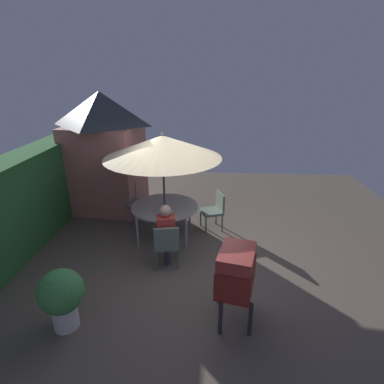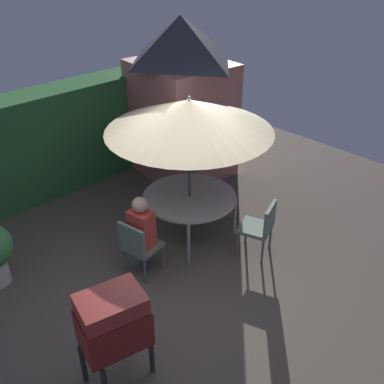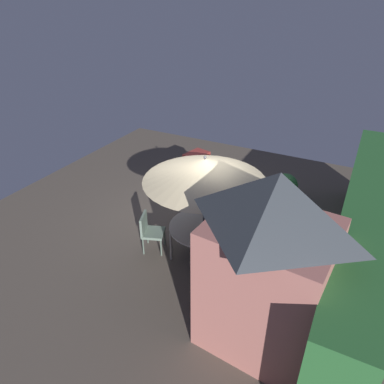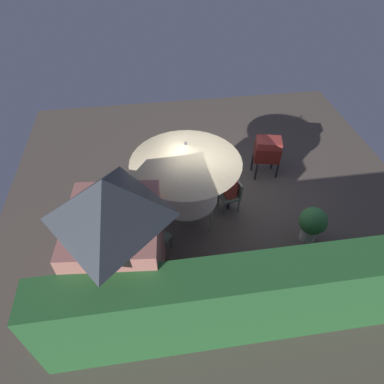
{
  "view_description": "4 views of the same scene",
  "coord_description": "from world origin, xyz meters",
  "px_view_note": "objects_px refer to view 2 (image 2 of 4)",
  "views": [
    {
      "loc": [
        -5.42,
        -0.46,
        3.54
      ],
      "look_at": [
        0.6,
        -0.05,
        1.14
      ],
      "focal_mm": 28.78,
      "sensor_mm": 36.0,
      "label": 1
    },
    {
      "loc": [
        -3.37,
        -3.74,
        4.35
      ],
      "look_at": [
        0.44,
        0.19,
        1.09
      ],
      "focal_mm": 41.33,
      "sensor_mm": 36.0,
      "label": 2
    },
    {
      "loc": [
        6.27,
        3.15,
        5.05
      ],
      "look_at": [
        0.38,
        0.1,
        1.26
      ],
      "focal_mm": 32.55,
      "sensor_mm": 36.0,
      "label": 3
    },
    {
      "loc": [
        1.42,
        6.18,
        6.35
      ],
      "look_at": [
        0.59,
        0.47,
        0.8
      ],
      "focal_mm": 31.0,
      "sensor_mm": 36.0,
      "label": 4
    }
  ],
  "objects_px": {
    "chair_toward_hedge": "(185,170)",
    "patio_umbrella": "(189,116)",
    "chair_near_shed": "(138,245)",
    "garden_shed": "(181,97)",
    "bbq_grill": "(113,322)",
    "person_in_red": "(141,227)",
    "patio_table": "(190,198)",
    "chair_far_side": "(261,226)"
  },
  "relations": [
    {
      "from": "patio_table",
      "to": "garden_shed",
      "type": "bearing_deg",
      "value": 50.08
    },
    {
      "from": "patio_umbrella",
      "to": "chair_near_shed",
      "type": "xyz_separation_m",
      "value": [
        -1.21,
        -0.21,
        -1.55
      ]
    },
    {
      "from": "chair_toward_hedge",
      "to": "person_in_red",
      "type": "xyz_separation_m",
      "value": [
        -1.94,
        -1.17,
        0.26
      ]
    },
    {
      "from": "patio_umbrella",
      "to": "chair_toward_hedge",
      "type": "xyz_separation_m",
      "value": [
        0.82,
        0.97,
        -1.55
      ]
    },
    {
      "from": "garden_shed",
      "to": "bbq_grill",
      "type": "bearing_deg",
      "value": -141.05
    },
    {
      "from": "patio_table",
      "to": "person_in_red",
      "type": "distance_m",
      "value": 1.14
    },
    {
      "from": "bbq_grill",
      "to": "chair_far_side",
      "type": "xyz_separation_m",
      "value": [
        2.87,
        0.29,
        -0.33
      ]
    },
    {
      "from": "patio_table",
      "to": "person_in_red",
      "type": "height_order",
      "value": "person_in_red"
    },
    {
      "from": "chair_toward_hedge",
      "to": "person_in_red",
      "type": "height_order",
      "value": "person_in_red"
    },
    {
      "from": "chair_near_shed",
      "to": "chair_far_side",
      "type": "xyz_separation_m",
      "value": [
        1.62,
        -0.91,
        0.0
      ]
    },
    {
      "from": "patio_table",
      "to": "chair_toward_hedge",
      "type": "xyz_separation_m",
      "value": [
        0.82,
        0.97,
        -0.17
      ]
    },
    {
      "from": "bbq_grill",
      "to": "chair_toward_hedge",
      "type": "relative_size",
      "value": 1.33
    },
    {
      "from": "garden_shed",
      "to": "bbq_grill",
      "type": "height_order",
      "value": "garden_shed"
    },
    {
      "from": "patio_umbrella",
      "to": "person_in_red",
      "type": "relative_size",
      "value": 1.96
    },
    {
      "from": "garden_shed",
      "to": "chair_far_side",
      "type": "bearing_deg",
      "value": -110.26
    },
    {
      "from": "bbq_grill",
      "to": "person_in_red",
      "type": "bearing_deg",
      "value": 42.33
    },
    {
      "from": "garden_shed",
      "to": "chair_far_side",
      "type": "height_order",
      "value": "garden_shed"
    },
    {
      "from": "chair_toward_hedge",
      "to": "bbq_grill",
      "type": "bearing_deg",
      "value": -143.92
    },
    {
      "from": "patio_table",
      "to": "person_in_red",
      "type": "bearing_deg",
      "value": -170.05
    },
    {
      "from": "chair_near_shed",
      "to": "chair_far_side",
      "type": "relative_size",
      "value": 1.0
    },
    {
      "from": "patio_umbrella",
      "to": "chair_far_side",
      "type": "xyz_separation_m",
      "value": [
        0.41,
        -1.12,
        -1.55
      ]
    },
    {
      "from": "patio_umbrella",
      "to": "chair_near_shed",
      "type": "height_order",
      "value": "patio_umbrella"
    },
    {
      "from": "garden_shed",
      "to": "person_in_red",
      "type": "relative_size",
      "value": 2.44
    },
    {
      "from": "chair_far_side",
      "to": "chair_toward_hedge",
      "type": "distance_m",
      "value": 2.13
    },
    {
      "from": "patio_table",
      "to": "chair_far_side",
      "type": "relative_size",
      "value": 1.65
    },
    {
      "from": "bbq_grill",
      "to": "person_in_red",
      "type": "xyz_separation_m",
      "value": [
        1.33,
        1.21,
        -0.06
      ]
    },
    {
      "from": "patio_table",
      "to": "chair_near_shed",
      "type": "relative_size",
      "value": 1.65
    },
    {
      "from": "garden_shed",
      "to": "patio_table",
      "type": "distance_m",
      "value": 2.47
    },
    {
      "from": "garden_shed",
      "to": "chair_toward_hedge",
      "type": "xyz_separation_m",
      "value": [
        -0.66,
        -0.8,
        -1.05
      ]
    },
    {
      "from": "chair_far_side",
      "to": "person_in_red",
      "type": "height_order",
      "value": "person_in_red"
    },
    {
      "from": "patio_table",
      "to": "chair_far_side",
      "type": "bearing_deg",
      "value": -69.68
    },
    {
      "from": "chair_near_shed",
      "to": "person_in_red",
      "type": "bearing_deg",
      "value": 9.95
    },
    {
      "from": "chair_toward_hedge",
      "to": "patio_umbrella",
      "type": "bearing_deg",
      "value": -130.04
    },
    {
      "from": "patio_umbrella",
      "to": "chair_far_side",
      "type": "distance_m",
      "value": 1.96
    },
    {
      "from": "patio_table",
      "to": "person_in_red",
      "type": "xyz_separation_m",
      "value": [
        -1.12,
        -0.2,
        0.09
      ]
    },
    {
      "from": "patio_umbrella",
      "to": "garden_shed",
      "type": "bearing_deg",
      "value": 50.08
    },
    {
      "from": "bbq_grill",
      "to": "chair_far_side",
      "type": "bearing_deg",
      "value": 5.77
    },
    {
      "from": "patio_table",
      "to": "patio_umbrella",
      "type": "relative_size",
      "value": 0.6
    },
    {
      "from": "patio_umbrella",
      "to": "bbq_grill",
      "type": "height_order",
      "value": "patio_umbrella"
    },
    {
      "from": "patio_umbrella",
      "to": "chair_toward_hedge",
      "type": "distance_m",
      "value": 2.0
    },
    {
      "from": "garden_shed",
      "to": "chair_near_shed",
      "type": "xyz_separation_m",
      "value": [
        -2.69,
        -1.98,
        -1.05
      ]
    },
    {
      "from": "garden_shed",
      "to": "patio_umbrella",
      "type": "height_order",
      "value": "garden_shed"
    }
  ]
}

